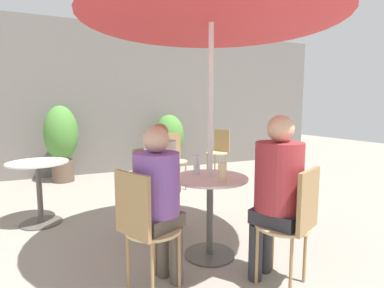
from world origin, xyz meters
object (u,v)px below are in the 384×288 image
at_px(bistro_chair_4, 220,148).
at_px(potted_plant_0, 61,139).
at_px(seated_person_0, 161,170).
at_px(beer_glass_1, 197,165).
at_px(umbrella, 211,5).
at_px(bistro_chair_2, 295,217).
at_px(potted_plant_1, 169,140).
at_px(bistro_chair_3, 173,155).
at_px(bistro_chair_1, 143,221).
at_px(bistro_chair_0, 152,182).
at_px(beer_glass_0, 223,172).
at_px(seated_person_1, 158,193).
at_px(cafe_table_far, 39,181).
at_px(seated_person_2, 277,185).
at_px(cafe_table_near, 210,201).

height_order(bistro_chair_4, potted_plant_0, potted_plant_0).
xyz_separation_m(seated_person_0, beer_glass_1, (0.21, -0.40, 0.11)).
bearing_deg(umbrella, bistro_chair_2, -64.23).
bearing_deg(seated_person_0, potted_plant_1, 43.48).
relative_size(bistro_chair_3, umbrella, 0.39).
bearing_deg(bistro_chair_1, beer_glass_1, -77.92).
bearing_deg(bistro_chair_3, potted_plant_1, 71.30).
xyz_separation_m(bistro_chair_0, bistro_chair_2, (0.67, -1.39, 0.00)).
bearing_deg(bistro_chair_0, bistro_chair_2, -90.00).
distance_m(bistro_chair_0, beer_glass_0, 0.97).
bearing_deg(bistro_chair_0, bistro_chair_1, -135.00).
xyz_separation_m(bistro_chair_2, seated_person_1, (-0.90, 0.42, 0.17)).
relative_size(bistro_chair_3, potted_plant_0, 0.66).
bearing_deg(potted_plant_0, umbrella, -71.19).
bearing_deg(beer_glass_0, bistro_chair_0, 113.18).
relative_size(bistro_chair_1, potted_plant_0, 0.66).
bearing_deg(bistro_chair_1, beer_glass_0, -102.70).
bearing_deg(bistro_chair_1, cafe_table_far, -2.89).
bearing_deg(umbrella, bistro_chair_4, 59.62).
xyz_separation_m(bistro_chair_0, bistro_chair_1, (-0.36, -1.03, 0.00)).
bearing_deg(seated_person_2, cafe_table_near, -90.00).
relative_size(bistro_chair_4, seated_person_1, 0.75).
bearing_deg(bistro_chair_3, beer_glass_0, -102.42).
distance_m(bistro_chair_1, seated_person_1, 0.23).
bearing_deg(cafe_table_far, seated_person_1, -62.72).
xyz_separation_m(bistro_chair_0, potted_plant_0, (-0.86, 2.82, 0.23)).
relative_size(bistro_chair_1, beer_glass_1, 5.27).
height_order(bistro_chair_0, bistro_chair_2, same).
bearing_deg(seated_person_2, potted_plant_1, -124.02).
distance_m(seated_person_0, potted_plant_0, 3.09).
bearing_deg(umbrella, seated_person_1, -154.23).
bearing_deg(bistro_chair_1, bistro_chair_0, -45.00).
xyz_separation_m(bistro_chair_4, potted_plant_1, (-0.77, 0.78, 0.11)).
bearing_deg(potted_plant_1, seated_person_1, -110.43).
bearing_deg(beer_glass_1, bistro_chair_2, -65.28).
xyz_separation_m(seated_person_2, beer_glass_0, (-0.24, 0.40, 0.05)).
xyz_separation_m(seated_person_1, beer_glass_0, (0.59, 0.10, 0.08)).
bearing_deg(bistro_chair_3, bistro_chair_0, -118.93).
bearing_deg(seated_person_1, potted_plant_0, -16.25).
bearing_deg(beer_glass_0, potted_plant_0, 108.48).
distance_m(cafe_table_near, beer_glass_0, 0.34).
xyz_separation_m(bistro_chair_3, beer_glass_1, (-0.55, -2.16, 0.26)).
bearing_deg(seated_person_1, bistro_chair_1, 90.00).
height_order(bistro_chair_1, bistro_chair_4, same).
distance_m(bistro_chair_1, seated_person_2, 1.01).
distance_m(seated_person_1, potted_plant_0, 3.83).
distance_m(cafe_table_near, potted_plant_0, 3.72).
relative_size(bistro_chair_0, beer_glass_1, 5.27).
height_order(bistro_chair_0, bistro_chair_1, same).
xyz_separation_m(bistro_chair_0, bistro_chair_4, (1.97, 2.10, 0.00)).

